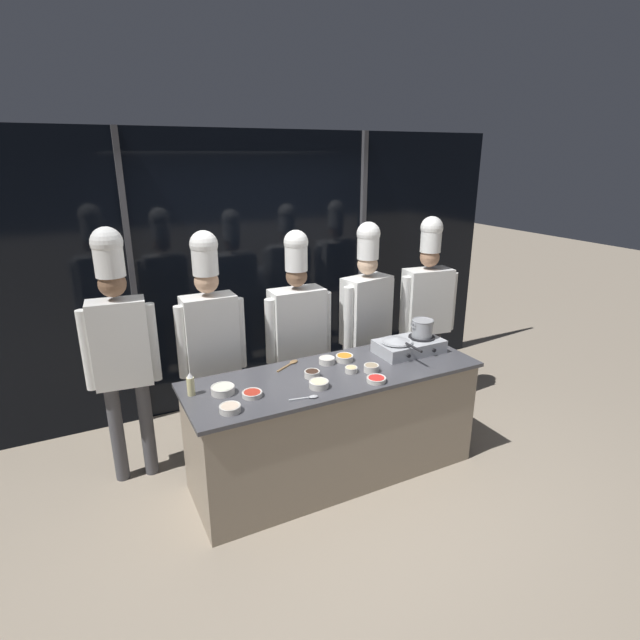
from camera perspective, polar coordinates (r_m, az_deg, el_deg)
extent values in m
plane|color=gray|center=(4.27, 1.59, -16.98)|extent=(24.00, 24.00, 0.00)
cube|color=black|center=(5.09, -7.11, 5.57)|extent=(5.66, 0.04, 2.70)
cube|color=#47474C|center=(4.79, -20.55, 3.68)|extent=(0.05, 0.05, 2.70)
cube|color=#47474C|center=(5.57, 4.82, 6.76)|extent=(0.05, 0.05, 2.70)
cube|color=gray|center=(4.04, 1.65, -12.00)|extent=(2.23, 0.72, 0.86)
cube|color=#47474C|center=(3.83, 1.71, -6.25)|extent=(2.30, 0.76, 0.03)
cube|color=#B2B5BA|center=(4.25, 10.13, -2.97)|extent=(0.56, 0.32, 0.11)
cylinder|color=black|center=(4.15, 8.76, -2.51)|extent=(0.22, 0.22, 0.01)
cylinder|color=black|center=(4.05, 10.12, -4.06)|extent=(0.03, 0.01, 0.03)
cylinder|color=black|center=(4.30, 11.54, -1.93)|extent=(0.22, 0.22, 0.01)
cylinder|color=black|center=(4.20, 12.92, -3.41)|extent=(0.03, 0.01, 0.03)
cylinder|color=#ADAFB5|center=(4.15, 8.77, -2.38)|extent=(0.25, 0.25, 0.01)
cone|color=#ADAFB5|center=(4.15, 8.78, -2.19)|extent=(0.26, 0.26, 0.04)
cylinder|color=black|center=(3.98, 10.66, -3.10)|extent=(0.02, 0.20, 0.02)
cylinder|color=#93969B|center=(4.28, 11.61, -0.95)|extent=(0.17, 0.17, 0.14)
torus|color=#93969B|center=(4.25, 11.67, -0.04)|extent=(0.18, 0.18, 0.01)
torus|color=#93969B|center=(4.20, 10.59, -0.57)|extent=(0.01, 0.05, 0.05)
torus|color=#93969B|center=(4.32, 12.68, -0.17)|extent=(0.01, 0.05, 0.05)
cylinder|color=beige|center=(3.58, -14.55, -7.34)|extent=(0.05, 0.05, 0.13)
cone|color=white|center=(3.54, -14.66, -6.10)|extent=(0.05, 0.05, 0.04)
cylinder|color=silver|center=(3.74, -0.91, -6.21)|extent=(0.12, 0.12, 0.05)
torus|color=silver|center=(3.73, -0.91, -5.88)|extent=(0.12, 0.12, 0.01)
cylinder|color=#382319|center=(3.74, -0.91, -6.04)|extent=(0.09, 0.09, 0.03)
cylinder|color=silver|center=(3.85, 5.88, -5.52)|extent=(0.11, 0.11, 0.05)
torus|color=silver|center=(3.84, 5.90, -5.17)|extent=(0.12, 0.12, 0.01)
cylinder|color=#9E896B|center=(3.85, 5.89, -5.34)|extent=(0.09, 0.09, 0.03)
cylinder|color=silver|center=(4.03, 2.81, -4.37)|extent=(0.14, 0.14, 0.05)
torus|color=silver|center=(4.02, 2.82, -4.08)|extent=(0.14, 0.14, 0.01)
cylinder|color=orange|center=(4.03, 2.81, -4.21)|extent=(0.11, 0.11, 0.02)
cylinder|color=silver|center=(3.59, -0.12, -7.37)|extent=(0.14, 0.14, 0.05)
torus|color=silver|center=(3.58, -0.12, -7.03)|extent=(0.14, 0.14, 0.01)
cylinder|color=beige|center=(3.58, -0.12, -7.19)|extent=(0.11, 0.11, 0.03)
cylinder|color=silver|center=(3.98, 0.78, -4.67)|extent=(0.13, 0.13, 0.05)
torus|color=silver|center=(3.97, 0.78, -4.36)|extent=(0.13, 0.13, 0.01)
cylinder|color=silver|center=(3.97, 0.78, -4.51)|extent=(0.10, 0.10, 0.03)
cylinder|color=silver|center=(3.83, 3.59, -5.70)|extent=(0.09, 0.09, 0.04)
torus|color=silver|center=(3.82, 3.59, -5.42)|extent=(0.10, 0.10, 0.01)
cylinder|color=#E0C689|center=(3.83, 3.59, -5.55)|extent=(0.08, 0.08, 0.02)
cylinder|color=silver|center=(3.32, -10.24, -9.96)|extent=(0.14, 0.14, 0.04)
torus|color=silver|center=(3.31, -10.26, -9.63)|extent=(0.14, 0.14, 0.01)
cylinder|color=beige|center=(3.32, -10.25, -9.78)|extent=(0.11, 0.11, 0.02)
cylinder|color=silver|center=(3.50, -7.75, -8.41)|extent=(0.14, 0.14, 0.03)
torus|color=silver|center=(3.49, -7.77, -8.17)|extent=(0.14, 0.14, 0.01)
cylinder|color=#B22D1E|center=(3.49, -7.76, -8.27)|extent=(0.11, 0.11, 0.02)
cylinder|color=silver|center=(3.70, 6.45, -6.80)|extent=(0.14, 0.14, 0.03)
torus|color=silver|center=(3.69, 6.46, -6.58)|extent=(0.14, 0.14, 0.01)
cylinder|color=red|center=(3.69, 6.46, -6.67)|extent=(0.12, 0.12, 0.02)
cylinder|color=silver|center=(3.57, -11.04, -7.87)|extent=(0.16, 0.16, 0.05)
torus|color=silver|center=(3.56, -11.06, -7.50)|extent=(0.17, 0.17, 0.01)
cylinder|color=silver|center=(3.56, -11.05, -7.68)|extent=(0.13, 0.13, 0.03)
cube|color=olive|center=(3.91, -4.12, -5.45)|extent=(0.16, 0.10, 0.01)
ellipsoid|color=olive|center=(4.00, -3.02, -4.77)|extent=(0.10, 0.09, 0.02)
cube|color=#B2B5BA|center=(3.43, -2.42, -9.01)|extent=(0.14, 0.04, 0.01)
ellipsoid|color=#B2B5BA|center=(3.45, -0.74, -8.75)|extent=(0.07, 0.05, 0.02)
cylinder|color=#4C4C51|center=(4.28, -19.15, -11.57)|extent=(0.11, 0.11, 0.82)
cylinder|color=#4C4C51|center=(4.29, -22.18, -11.89)|extent=(0.11, 0.11, 0.82)
cube|color=white|center=(3.98, -21.86, -2.46)|extent=(0.43, 0.25, 0.66)
cylinder|color=white|center=(3.95, -18.57, -2.44)|extent=(0.08, 0.08, 0.61)
cylinder|color=white|center=(3.97, -25.10, -3.17)|extent=(0.08, 0.08, 0.61)
sphere|color=brown|center=(3.85, -22.66, 3.84)|extent=(0.19, 0.19, 0.19)
cylinder|color=white|center=(3.81, -22.98, 6.36)|extent=(0.20, 0.20, 0.24)
sphere|color=white|center=(3.79, -23.21, 8.14)|extent=(0.22, 0.22, 0.22)
cylinder|color=#4C4C51|center=(4.40, -10.30, -10.14)|extent=(0.11, 0.11, 0.79)
cylinder|color=#4C4C51|center=(4.35, -13.25, -10.71)|extent=(0.11, 0.11, 0.79)
cube|color=white|center=(4.08, -12.42, -1.61)|extent=(0.42, 0.22, 0.64)
cylinder|color=white|center=(4.11, -9.12, -1.47)|extent=(0.08, 0.08, 0.59)
cylinder|color=white|center=(4.00, -15.51, -2.49)|extent=(0.08, 0.08, 0.59)
sphere|color=tan|center=(3.95, -12.85, 4.34)|extent=(0.19, 0.19, 0.19)
cylinder|color=white|center=(3.91, -13.03, 6.72)|extent=(0.20, 0.20, 0.23)
sphere|color=white|center=(3.89, -13.15, 8.40)|extent=(0.21, 0.21, 0.21)
cylinder|color=#4C4C51|center=(4.68, -1.04, -8.16)|extent=(0.12, 0.12, 0.76)
cylinder|color=#4C4C51|center=(4.59, -3.98, -8.77)|extent=(0.12, 0.12, 0.76)
cube|color=white|center=(4.36, -2.62, -0.38)|extent=(0.47, 0.25, 0.62)
cylinder|color=white|center=(4.44, 0.67, -0.31)|extent=(0.09, 0.09, 0.57)
cylinder|color=white|center=(4.24, -5.65, -1.30)|extent=(0.09, 0.09, 0.57)
sphere|color=brown|center=(4.24, -2.71, 5.01)|extent=(0.18, 0.18, 0.18)
cylinder|color=white|center=(4.21, -2.74, 7.26)|extent=(0.19, 0.19, 0.24)
sphere|color=white|center=(4.18, -2.77, 8.86)|extent=(0.21, 0.21, 0.21)
cylinder|color=#232326|center=(4.99, 6.11, -6.34)|extent=(0.12, 0.12, 0.78)
cylinder|color=#232326|center=(4.83, 3.96, -7.14)|extent=(0.12, 0.12, 0.78)
cube|color=white|center=(4.66, 5.29, 1.15)|extent=(0.49, 0.32, 0.63)
cylinder|color=white|center=(4.81, 7.80, 1.37)|extent=(0.09, 0.09, 0.58)
cylinder|color=white|center=(4.47, 3.23, 0.18)|extent=(0.09, 0.09, 0.58)
sphere|color=beige|center=(4.55, 5.46, 6.35)|extent=(0.19, 0.19, 0.19)
cylinder|color=white|center=(4.51, 5.52, 8.38)|extent=(0.20, 0.20, 0.23)
sphere|color=white|center=(4.50, 5.56, 9.79)|extent=(0.21, 0.21, 0.21)
cylinder|color=#232326|center=(5.33, 12.75, -5.05)|extent=(0.12, 0.12, 0.78)
cylinder|color=#232326|center=(5.20, 10.37, -5.46)|extent=(0.12, 0.12, 0.78)
cube|color=white|center=(5.02, 12.09, 2.17)|extent=(0.49, 0.30, 0.63)
cylinder|color=white|center=(5.14, 14.74, 2.09)|extent=(0.09, 0.09, 0.58)
cylinder|color=white|center=(4.87, 9.71, 1.56)|extent=(0.09, 0.09, 0.58)
sphere|color=#A87A5B|center=(4.92, 12.43, 7.02)|extent=(0.19, 0.19, 0.19)
cylinder|color=white|center=(4.89, 12.57, 8.93)|extent=(0.20, 0.20, 0.23)
sphere|color=white|center=(4.88, 12.66, 10.27)|extent=(0.21, 0.21, 0.21)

